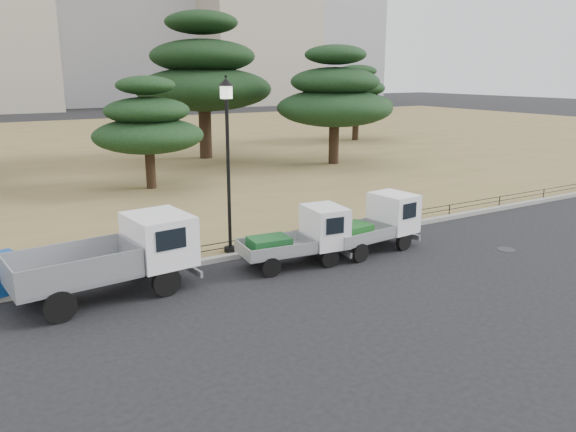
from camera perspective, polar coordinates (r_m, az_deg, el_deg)
ground at (r=16.43m, az=3.60°, el=-5.89°), size 220.00×220.00×0.00m
lawn at (r=44.50m, az=-19.39°, el=6.36°), size 120.00×56.00×0.15m
curb at (r=18.48m, az=-0.96°, el=-3.27°), size 120.00×0.25×0.16m
truck_large at (r=15.22m, az=-17.12°, el=-3.78°), size 4.73×2.25×1.99m
truck_kei_front at (r=16.96m, az=1.37°, el=-2.16°), size 3.37×1.69×1.72m
truck_kei_rear at (r=18.61m, az=8.88°, el=-0.74°), size 3.51×1.79×1.77m
street_lamp at (r=17.24m, az=-6.17°, el=7.98°), size 0.48×0.48×5.38m
pipe_fence at (r=18.50m, az=-1.19°, el=-2.09°), size 38.00×0.04×0.40m
manhole at (r=19.93m, az=21.28°, el=-3.18°), size 0.60×0.60×0.01m
pine_center_left at (r=28.02m, az=-14.05°, el=9.02°), size 5.30×5.30×5.39m
pine_center_right at (r=37.54m, az=-8.61°, el=14.03°), size 8.77×8.77×9.30m
pine_east_near at (r=34.93m, az=4.77°, el=12.05°), size 7.07×7.07×7.14m
pine_east_far at (r=47.61m, az=6.97°, el=11.91°), size 6.10×6.10×6.13m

